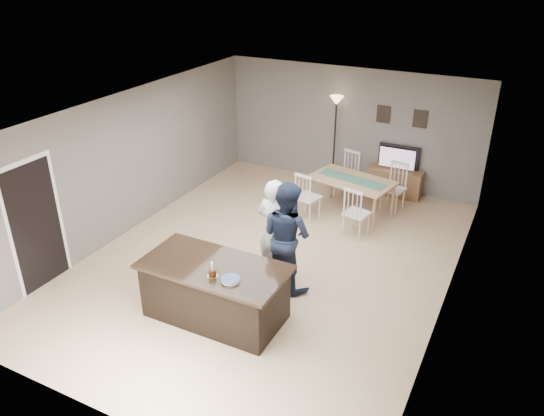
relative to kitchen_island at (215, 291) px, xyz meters
The scene contains 14 objects.
floor 1.86m from the kitchen_island, 90.00° to the left, with size 8.00×8.00×0.00m, color tan.
room_shell 2.18m from the kitchen_island, 90.00° to the left, with size 8.00×8.00×8.00m.
kitchen_island is the anchor object (origin of this frame).
tv_console 5.70m from the kitchen_island, 77.84° to the left, with size 1.20×0.40×0.60m, color brown.
television 5.78m from the kitchen_island, 77.99° to the left, with size 0.91×0.12×0.53m, color black.
tv_screen_glow 5.70m from the kitchen_island, 77.82° to the left, with size 0.78×0.78×0.00m, color orange.
picture_frames 6.03m from the kitchen_island, 78.74° to the left, with size 1.10×0.02×0.38m.
doorway 3.14m from the kitchen_island, behind, with size 0.00×2.10×2.65m.
woman 1.45m from the kitchen_island, 77.10° to the left, with size 0.65×0.43×1.79m, color silver.
man 1.45m from the kitchen_island, 65.18° to the left, with size 0.89×0.69×1.83m, color #182136.
birthday_cake 0.57m from the kitchen_island, 60.58° to the right, with size 0.15×0.15×0.23m.
plate_stack 0.67m from the kitchen_island, 28.65° to the right, with size 0.27×0.27×0.04m.
dining_table 4.25m from the kitchen_island, 81.24° to the left, with size 1.95×2.18×1.02m.
floor_lamp 5.72m from the kitchen_island, 92.89° to the left, with size 0.31×0.31×2.08m.
Camera 1 is at (3.69, -7.21, 5.01)m, focal length 35.00 mm.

